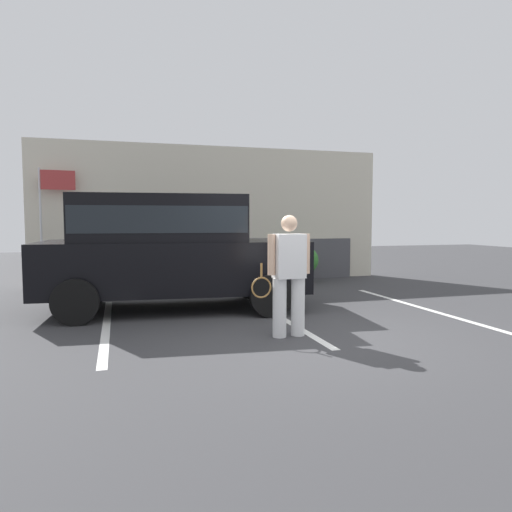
# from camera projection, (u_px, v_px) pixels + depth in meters

# --- Properties ---
(ground_plane) EXTENTS (40.00, 40.00, 0.00)m
(ground_plane) POSITION_uv_depth(u_px,v_px,m) (308.00, 337.00, 6.47)
(ground_plane) COLOR #38383A
(parking_stripe_0) EXTENTS (0.12, 4.40, 0.01)m
(parking_stripe_0) POSITION_uv_depth(u_px,v_px,m) (106.00, 326.00, 7.15)
(parking_stripe_0) COLOR silver
(parking_stripe_0) RESTS_ON ground_plane
(parking_stripe_1) EXTENTS (0.12, 4.40, 0.01)m
(parking_stripe_1) POSITION_uv_depth(u_px,v_px,m) (278.00, 316.00, 7.93)
(parking_stripe_1) COLOR silver
(parking_stripe_1) RESTS_ON ground_plane
(parking_stripe_2) EXTENTS (0.12, 4.40, 0.01)m
(parking_stripe_2) POSITION_uv_depth(u_px,v_px,m) (419.00, 307.00, 8.72)
(parking_stripe_2) COLOR silver
(parking_stripe_2) RESTS_ON ground_plane
(house_frontage) EXTENTS (9.16, 0.40, 3.54)m
(house_frontage) POSITION_uv_depth(u_px,v_px,m) (215.00, 218.00, 12.39)
(house_frontage) COLOR beige
(house_frontage) RESTS_ON ground_plane
(parked_suv) EXTENTS (4.75, 2.50, 2.05)m
(parked_suv) POSITION_uv_depth(u_px,v_px,m) (169.00, 247.00, 8.39)
(parked_suv) COLOR black
(parked_suv) RESTS_ON ground_plane
(tennis_player_man) EXTENTS (0.89, 0.28, 1.69)m
(tennis_player_man) POSITION_uv_depth(u_px,v_px,m) (289.00, 274.00, 6.49)
(tennis_player_man) COLOR white
(tennis_player_man) RESTS_ON ground_plane
(potted_plant_by_porch) EXTENTS (0.71, 0.71, 0.94)m
(potted_plant_by_porch) POSITION_uv_depth(u_px,v_px,m) (305.00, 262.00, 12.17)
(potted_plant_by_porch) COLOR brown
(potted_plant_by_porch) RESTS_ON ground_plane
(flag_pole) EXTENTS (0.80, 0.09, 2.82)m
(flag_pole) POSITION_uv_depth(u_px,v_px,m) (49.00, 205.00, 10.88)
(flag_pole) COLOR silver
(flag_pole) RESTS_ON ground_plane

